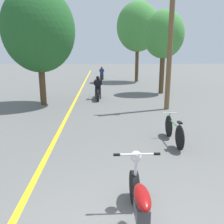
# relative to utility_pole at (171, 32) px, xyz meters

# --- Properties ---
(lane_stripe_center) EXTENTS (0.14, 48.00, 0.01)m
(lane_stripe_center) POSITION_rel_utility_pole_xyz_m (-4.69, 3.91, -3.59)
(lane_stripe_center) COLOR yellow
(lane_stripe_center) RESTS_ON ground
(utility_pole) EXTENTS (1.10, 0.24, 7.01)m
(utility_pole) POSITION_rel_utility_pole_xyz_m (0.00, 0.00, 0.00)
(utility_pole) COLOR brown
(utility_pole) RESTS_ON ground
(roadside_tree_right_near) EXTENTS (2.65, 2.38, 5.37)m
(roadside_tree_right_near) POSITION_rel_utility_pole_xyz_m (0.92, 4.73, 0.21)
(roadside_tree_right_near) COLOR #513A23
(roadside_tree_right_near) RESTS_ON ground
(roadside_tree_right_far) EXTENTS (3.88, 3.49, 7.25)m
(roadside_tree_right_far) POSITION_rel_utility_pole_xyz_m (0.29, 11.65, 1.41)
(roadside_tree_right_far) COLOR #513A23
(roadside_tree_right_far) RESTS_ON ground
(roadside_tree_left) EXTENTS (3.61, 3.25, 5.86)m
(roadside_tree_left) POSITION_rel_utility_pole_xyz_m (-6.26, 1.40, 0.17)
(roadside_tree_left) COLOR #513A23
(roadside_tree_left) RESTS_ON ground
(motorcycle_foreground) EXTENTS (0.79, 2.11, 1.04)m
(motorcycle_foreground) POSITION_rel_utility_pole_xyz_m (-2.65, -8.04, -3.18)
(motorcycle_foreground) COLOR black
(motorcycle_foreground) RESTS_ON ground
(motorcycle_rider_lead) EXTENTS (0.50, 2.09, 1.37)m
(motorcycle_rider_lead) POSITION_rel_utility_pole_xyz_m (-3.37, 2.82, -3.08)
(motorcycle_rider_lead) COLOR black
(motorcycle_rider_lead) RESTS_ON ground
(motorcycle_rider_far) EXTENTS (0.50, 1.99, 1.34)m
(motorcycle_rider_far) POSITION_rel_utility_pole_xyz_m (-3.04, 13.63, -3.09)
(motorcycle_rider_far) COLOR black
(motorcycle_rider_far) RESTS_ON ground
(bicycle_parked) EXTENTS (0.44, 1.79, 0.82)m
(bicycle_parked) POSITION_rel_utility_pole_xyz_m (-1.03, -4.45, -3.22)
(bicycle_parked) COLOR black
(bicycle_parked) RESTS_ON ground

